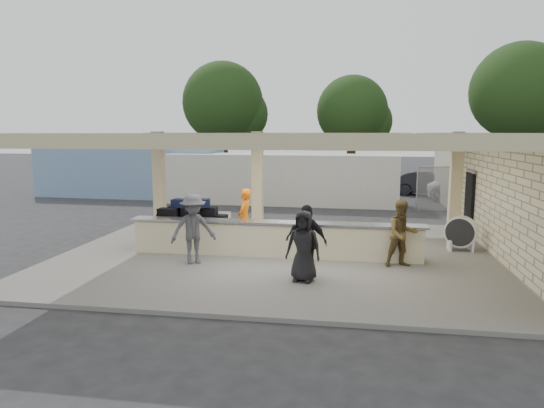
% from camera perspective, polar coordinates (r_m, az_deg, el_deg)
% --- Properties ---
extents(ground, '(120.00, 120.00, 0.00)m').
position_cam_1_polar(ground, '(14.09, 0.60, -6.01)').
color(ground, '#242426').
rests_on(ground, ground).
extents(pavilion, '(12.01, 10.00, 3.55)m').
position_cam_1_polar(pavilion, '(14.44, 1.84, -0.20)').
color(pavilion, '#65625D').
rests_on(pavilion, ground).
extents(baggage_counter, '(8.20, 0.58, 0.98)m').
position_cam_1_polar(baggage_counter, '(13.47, 0.28, -4.12)').
color(baggage_counter, beige).
rests_on(baggage_counter, pavilion).
extents(luggage_cart, '(2.50, 1.67, 1.40)m').
position_cam_1_polar(luggage_cart, '(15.08, -9.93, -1.87)').
color(luggage_cart, white).
rests_on(luggage_cart, pavilion).
extents(drum_fan, '(0.95, 0.64, 1.01)m').
position_cam_1_polar(drum_fan, '(15.13, 21.33, -3.11)').
color(drum_fan, white).
rests_on(drum_fan, pavilion).
extents(baggage_handler, '(0.41, 0.68, 1.78)m').
position_cam_1_polar(baggage_handler, '(14.35, -3.25, -1.71)').
color(baggage_handler, orange).
rests_on(baggage_handler, pavilion).
extents(passenger_a, '(0.91, 0.60, 1.72)m').
position_cam_1_polar(passenger_a, '(12.79, 15.07, -3.39)').
color(passenger_a, brown).
rests_on(passenger_a, pavilion).
extents(passenger_b, '(1.08, 0.62, 1.74)m').
position_cam_1_polar(passenger_b, '(11.48, 4.03, -4.38)').
color(passenger_b, black).
rests_on(passenger_b, pavilion).
extents(passenger_c, '(1.22, 0.97, 1.83)m').
position_cam_1_polar(passenger_c, '(12.83, -9.26, -2.92)').
color(passenger_c, '#434348').
rests_on(passenger_c, pavilion).
extents(passenger_d, '(0.85, 0.44, 1.65)m').
position_cam_1_polar(passenger_d, '(11.20, 3.72, -4.95)').
color(passenger_d, black).
rests_on(passenger_d, pavilion).
extents(car_white_a, '(5.03, 3.58, 1.30)m').
position_cam_1_polar(car_white_a, '(26.67, 22.93, 1.60)').
color(car_white_a, white).
rests_on(car_white_a, ground).
extents(car_dark, '(4.36, 2.69, 1.37)m').
position_cam_1_polar(car_dark, '(28.44, 18.19, 2.30)').
color(car_dark, black).
rests_on(car_dark, ground).
extents(container_white, '(11.36, 2.57, 2.45)m').
position_cam_1_polar(container_white, '(24.05, 1.09, 2.96)').
color(container_white, silver).
rests_on(container_white, ground).
extents(container_blue, '(10.23, 2.81, 2.64)m').
position_cam_1_polar(container_blue, '(27.77, -16.46, 3.55)').
color(container_blue, '#7994C2').
rests_on(container_blue, ground).
extents(tree_left, '(6.60, 6.30, 9.00)m').
position_cam_1_polar(tree_left, '(38.94, -5.26, 11.45)').
color(tree_left, '#382619').
rests_on(tree_left, ground).
extents(tree_mid, '(6.00, 5.60, 8.00)m').
position_cam_1_polar(tree_mid, '(39.67, 9.87, 10.40)').
color(tree_mid, '#382619').
rests_on(tree_mid, ground).
extents(tree_right, '(7.20, 7.00, 10.00)m').
position_cam_1_polar(tree_right, '(40.63, 27.45, 11.31)').
color(tree_right, '#382619').
rests_on(tree_right, ground).
extents(adjacent_building, '(6.00, 8.00, 3.20)m').
position_cam_1_polar(adjacent_building, '(24.71, 26.86, 3.08)').
color(adjacent_building, '#B5AB90').
rests_on(adjacent_building, ground).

